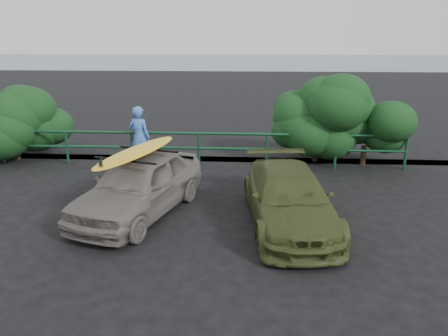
{
  "coord_description": "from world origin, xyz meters",
  "views": [
    {
      "loc": [
        2.49,
        -7.43,
        3.78
      ],
      "look_at": [
        1.95,
        1.64,
        0.99
      ],
      "focal_mm": 35.0,
      "sensor_mm": 36.0,
      "label": 1
    }
  ],
  "objects_px": {
    "guardrail": "(165,149)",
    "sedan": "(139,185)",
    "olive_vehicle": "(289,198)",
    "man": "(140,137)",
    "surfboard": "(137,152)"
  },
  "relations": [
    {
      "from": "guardrail",
      "to": "sedan",
      "type": "xyz_separation_m",
      "value": [
        0.12,
        -3.66,
        0.14
      ]
    },
    {
      "from": "sedan",
      "to": "man",
      "type": "relative_size",
      "value": 2.11
    },
    {
      "from": "olive_vehicle",
      "to": "surfboard",
      "type": "bearing_deg",
      "value": 167.57
    },
    {
      "from": "olive_vehicle",
      "to": "surfboard",
      "type": "height_order",
      "value": "surfboard"
    },
    {
      "from": "guardrail",
      "to": "olive_vehicle",
      "type": "xyz_separation_m",
      "value": [
        3.32,
        -4.04,
        0.06
      ]
    },
    {
      "from": "sedan",
      "to": "man",
      "type": "height_order",
      "value": "man"
    },
    {
      "from": "guardrail",
      "to": "olive_vehicle",
      "type": "height_order",
      "value": "olive_vehicle"
    },
    {
      "from": "olive_vehicle",
      "to": "man",
      "type": "distance_m",
      "value": 5.53
    },
    {
      "from": "sedan",
      "to": "surfboard",
      "type": "height_order",
      "value": "surfboard"
    },
    {
      "from": "sedan",
      "to": "man",
      "type": "distance_m",
      "value": 3.51
    },
    {
      "from": "guardrail",
      "to": "sedan",
      "type": "bearing_deg",
      "value": -88.09
    },
    {
      "from": "man",
      "to": "olive_vehicle",
      "type": "bearing_deg",
      "value": 155.79
    },
    {
      "from": "olive_vehicle",
      "to": "surfboard",
      "type": "relative_size",
      "value": 1.33
    },
    {
      "from": "surfboard",
      "to": "man",
      "type": "bearing_deg",
      "value": 120.88
    },
    {
      "from": "man",
      "to": "surfboard",
      "type": "bearing_deg",
      "value": 122.64
    }
  ]
}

